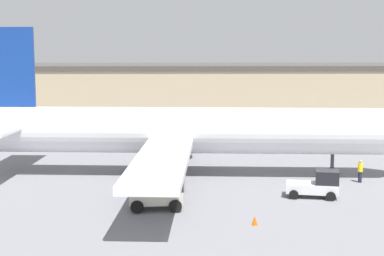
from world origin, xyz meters
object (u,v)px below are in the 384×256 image
airplane (180,131)px  baggage_tug (317,185)px  belt_loader_truck (160,192)px  safety_cone_near (255,220)px  ground_crew_worker (360,170)px

airplane → baggage_tug: bearing=-34.0°
airplane → baggage_tug: size_ratio=10.16×
belt_loader_truck → safety_cone_near: bearing=-34.4°
ground_crew_worker → belt_loader_truck: (-14.84, -7.05, 0.21)m
airplane → belt_loader_truck: airplane is taller
ground_crew_worker → safety_cone_near: ground_crew_worker is taller
baggage_tug → safety_cone_near: baggage_tug is taller
baggage_tug → belt_loader_truck: size_ratio=1.08×
ground_crew_worker → safety_cone_near: bearing=-63.3°
airplane → belt_loader_truck: size_ratio=11.02×
baggage_tug → belt_loader_truck: bearing=-153.5°
baggage_tug → safety_cone_near: 7.98m
baggage_tug → safety_cone_near: size_ratio=6.77×
baggage_tug → safety_cone_near: bearing=-117.5°
ground_crew_worker → baggage_tug: baggage_tug is taller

